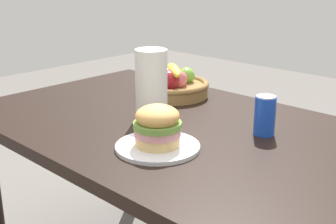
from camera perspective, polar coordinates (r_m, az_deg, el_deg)
The scene contains 6 objects.
dining_table at distance 1.57m, azimuth -0.08°, elevation -4.66°, with size 1.40×0.90×0.75m.
plate at distance 1.31m, azimuth -1.33°, elevation -4.43°, with size 0.25×0.25×0.01m, color white.
sandwich at distance 1.28m, azimuth -1.35°, elevation -1.72°, with size 0.14×0.14×0.12m.
soda_can at distance 1.43m, azimuth 12.21°, elevation -0.43°, with size 0.07×0.07×0.13m.
fruit_basket at distance 1.82m, azimuth 0.68°, elevation 3.52°, with size 0.29×0.29×0.14m.
paper_towel_roll at distance 1.54m, azimuth -2.12°, elevation 3.57°, with size 0.11×0.11×0.24m, color white.
Camera 1 is at (1.00, -1.05, 1.26)m, focal length 47.95 mm.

